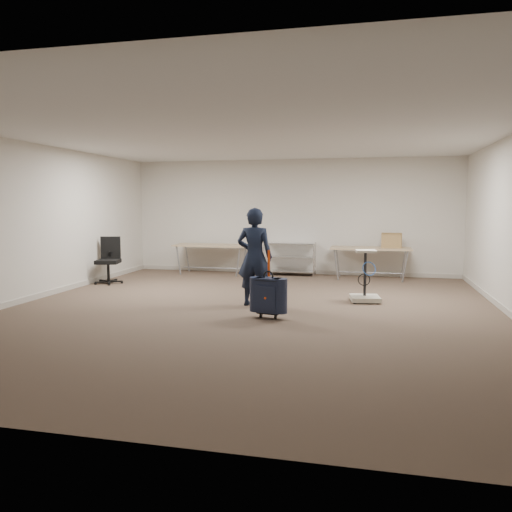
# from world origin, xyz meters

# --- Properties ---
(ground) EXTENTS (9.00, 9.00, 0.00)m
(ground) POSITION_xyz_m (0.00, 0.00, 0.00)
(ground) COLOR #48372B
(ground) RESTS_ON ground
(room_shell) EXTENTS (8.00, 9.00, 9.00)m
(room_shell) POSITION_xyz_m (0.00, 1.38, 0.05)
(room_shell) COLOR beige
(room_shell) RESTS_ON ground
(folding_table_left) EXTENTS (1.80, 0.75, 0.73)m
(folding_table_left) POSITION_xyz_m (-1.90, 3.95, 0.68)
(folding_table_left) COLOR tan
(folding_table_left) RESTS_ON ground
(folding_table_right) EXTENTS (1.80, 0.75, 0.73)m
(folding_table_right) POSITION_xyz_m (1.90, 3.95, 0.68)
(folding_table_right) COLOR tan
(folding_table_right) RESTS_ON ground
(wire_shelf) EXTENTS (1.22, 0.47, 0.80)m
(wire_shelf) POSITION_xyz_m (0.00, 4.20, 0.44)
(wire_shelf) COLOR silver
(wire_shelf) RESTS_ON ground
(person) EXTENTS (0.61, 0.41, 1.66)m
(person) POSITION_xyz_m (-0.01, 0.47, 0.83)
(person) COLOR black
(person) RESTS_ON ground
(suitcase) EXTENTS (0.41, 0.28, 1.04)m
(suitcase) POSITION_xyz_m (0.41, -0.43, 0.35)
(suitcase) COLOR black
(suitcase) RESTS_ON ground
(office_chair) EXTENTS (0.61, 0.61, 1.01)m
(office_chair) POSITION_xyz_m (-3.65, 2.10, 0.30)
(office_chair) COLOR black
(office_chair) RESTS_ON ground
(equipment_cart) EXTENTS (0.57, 0.57, 0.92)m
(equipment_cart) POSITION_xyz_m (1.82, 1.23, 0.24)
(equipment_cart) COLOR silver
(equipment_cart) RESTS_ON ground
(cardboard_box) EXTENTS (0.47, 0.37, 0.33)m
(cardboard_box) POSITION_xyz_m (2.36, 4.04, 0.90)
(cardboard_box) COLOR olive
(cardboard_box) RESTS_ON folding_table_right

